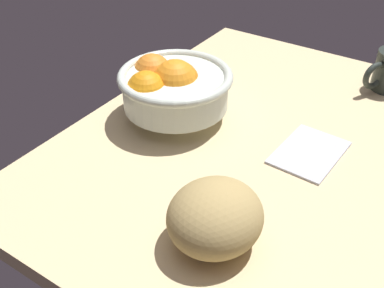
# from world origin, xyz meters

# --- Properties ---
(ground_plane) EXTENTS (0.83, 0.58, 0.03)m
(ground_plane) POSITION_xyz_m (0.00, 0.00, -0.01)
(ground_plane) COLOR beige
(fruit_bowl) EXTENTS (0.21, 0.21, 0.12)m
(fruit_bowl) POSITION_xyz_m (-0.02, 0.15, 0.06)
(fruit_bowl) COLOR silver
(fruit_bowl) RESTS_ON ground
(bread_loaf) EXTENTS (0.15, 0.15, 0.09)m
(bread_loaf) POSITION_xyz_m (-0.25, -0.07, 0.05)
(bread_loaf) COLOR tan
(bread_loaf) RESTS_ON ground
(napkin_folded) EXTENTS (0.14, 0.10, 0.01)m
(napkin_folded) POSITION_xyz_m (0.01, -0.11, 0.00)
(napkin_folded) COLOR silver
(napkin_folded) RESTS_ON ground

